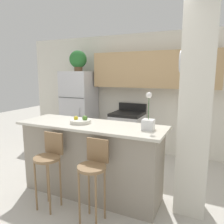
# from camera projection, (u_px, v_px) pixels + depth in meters

# --- Properties ---
(ground_plane) EXTENTS (14.00, 14.00, 0.00)m
(ground_plane) POSITION_uv_depth(u_px,v_px,m) (92.00, 193.00, 3.18)
(ground_plane) COLOR beige
(wall_back) EXTENTS (5.60, 0.38, 2.55)m
(wall_back) POSITION_uv_depth(u_px,v_px,m) (143.00, 84.00, 4.63)
(wall_back) COLOR silver
(wall_back) RESTS_ON ground_plane
(pillar_right) EXTENTS (0.38, 0.32, 2.55)m
(pillar_right) POSITION_uv_depth(u_px,v_px,m) (195.00, 111.00, 2.57)
(pillar_right) COLOR silver
(pillar_right) RESTS_ON ground_plane
(counter_bar) EXTENTS (2.07, 0.68, 1.03)m
(counter_bar) POSITION_uv_depth(u_px,v_px,m) (91.00, 159.00, 3.09)
(counter_bar) COLOR gray
(counter_bar) RESTS_ON ground_plane
(refrigerator) EXTENTS (0.68, 0.66, 1.76)m
(refrigerator) POSITION_uv_depth(u_px,v_px,m) (79.00, 110.00, 5.06)
(refrigerator) COLOR silver
(refrigerator) RESTS_ON ground_plane
(stove_range) EXTENTS (0.63, 0.65, 1.07)m
(stove_range) POSITION_uv_depth(u_px,v_px,m) (127.00, 133.00, 4.65)
(stove_range) COLOR silver
(stove_range) RESTS_ON ground_plane
(bar_stool_left) EXTENTS (0.33, 0.33, 0.97)m
(bar_stool_left) POSITION_uv_depth(u_px,v_px,m) (49.00, 160.00, 2.75)
(bar_stool_left) COLOR olive
(bar_stool_left) RESTS_ON ground_plane
(bar_stool_right) EXTENTS (0.33, 0.33, 0.97)m
(bar_stool_right) POSITION_uv_depth(u_px,v_px,m) (93.00, 169.00, 2.49)
(bar_stool_right) COLOR olive
(bar_stool_right) RESTS_ON ground_plane
(potted_plant_on_fridge) EXTENTS (0.39, 0.39, 0.46)m
(potted_plant_on_fridge) POSITION_uv_depth(u_px,v_px,m) (78.00, 60.00, 4.86)
(potted_plant_on_fridge) COLOR brown
(potted_plant_on_fridge) RESTS_ON refrigerator
(orchid_vase) EXTENTS (0.14, 0.14, 0.46)m
(orchid_vase) POSITION_uv_depth(u_px,v_px,m) (148.00, 121.00, 2.67)
(orchid_vase) COLOR white
(orchid_vase) RESTS_ON counter_bar
(fruit_bowl) EXTENTS (0.29, 0.29, 0.11)m
(fruit_bowl) POSITION_uv_depth(u_px,v_px,m) (81.00, 121.00, 3.04)
(fruit_bowl) COLOR silver
(fruit_bowl) RESTS_ON counter_bar
(trash_bin) EXTENTS (0.28, 0.28, 0.38)m
(trash_bin) POSITION_uv_depth(u_px,v_px,m) (96.00, 145.00, 4.75)
(trash_bin) COLOR black
(trash_bin) RESTS_ON ground_plane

